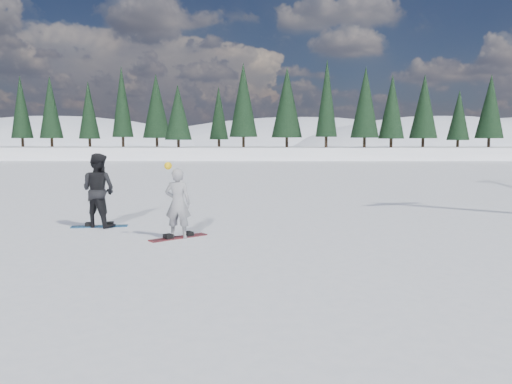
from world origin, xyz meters
The scene contains 6 objects.
ground centered at (0.00, 0.00, 0.00)m, with size 420.00×420.00×0.00m, color white.
alpine_backdrop centered at (-11.72, 189.18, -13.98)m, with size 412.50×227.00×53.20m.
snowboarder_woman centered at (1.66, 1.31, 0.87)m, with size 0.65×0.46×1.86m.
snowboarder_man centered at (-0.76, 2.87, 1.01)m, with size 0.98×0.77×2.02m, color black.
snowboard_woman centered at (1.67, 1.31, 0.01)m, with size 1.50×0.28×0.03m, color maroon.
snowboard_man centered at (-0.76, 2.87, 0.01)m, with size 1.50×0.28×0.03m, color #1C639D.
Camera 1 is at (3.67, -10.61, 2.37)m, focal length 35.00 mm.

